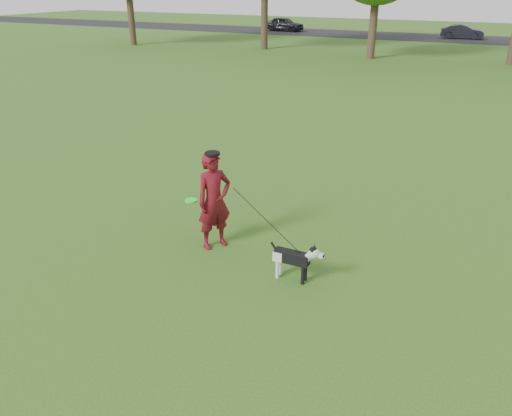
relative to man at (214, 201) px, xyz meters
The scene contains 7 objects.
ground 1.26m from the man, 10.34° to the right, with size 120.00×120.00×0.00m, color #285116.
road 39.86m from the man, 88.77° to the left, with size 120.00×7.00×0.02m, color black.
man is the anchor object (origin of this frame).
dog 1.90m from the man, 14.96° to the right, with size 0.93×0.19×0.71m.
car_left 42.55m from the man, 110.54° to the left, with size 1.52×3.77×1.29m, color black.
car_mid 39.86m from the man, 88.44° to the left, with size 1.18×3.40×1.12m, color black.
man_held_items 1.19m from the man, 12.93° to the right, with size 2.45×0.61×1.35m.
Camera 1 is at (3.32, -6.95, 4.54)m, focal length 35.00 mm.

